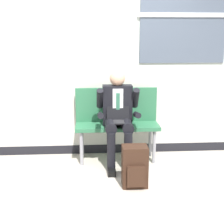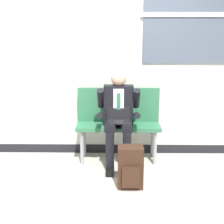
% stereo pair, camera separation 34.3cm
% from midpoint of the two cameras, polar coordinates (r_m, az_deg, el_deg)
% --- Properties ---
extents(ground_plane, '(18.00, 18.00, 0.00)m').
position_cam_midpoint_polar(ground_plane, '(4.45, 1.09, -9.82)').
color(ground_plane, '#B2A899').
extents(station_wall, '(6.70, 0.16, 2.97)m').
position_cam_midpoint_polar(station_wall, '(4.76, 1.34, 10.16)').
color(station_wall, beige).
rests_on(station_wall, ground).
extents(bench_with_person, '(1.16, 0.42, 1.01)m').
position_cam_midpoint_polar(bench_with_person, '(4.63, 3.24, -1.13)').
color(bench_with_person, '#2D6B47').
rests_on(bench_with_person, ground).
extents(person_seated, '(0.57, 0.70, 1.27)m').
position_cam_midpoint_polar(person_seated, '(4.41, 3.36, -0.59)').
color(person_seated, black).
rests_on(person_seated, ground).
extents(backpack, '(0.29, 0.25, 0.49)m').
position_cam_midpoint_polar(backpack, '(3.89, 5.77, -9.56)').
color(backpack, '#331E14').
rests_on(backpack, ground).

